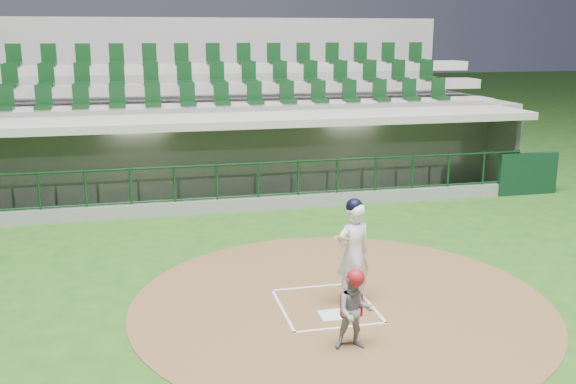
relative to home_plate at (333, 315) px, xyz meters
name	(u,v)px	position (x,y,z in m)	size (l,w,h in m)	color
ground	(321,300)	(0.00, 0.70, -0.02)	(120.00, 120.00, 0.00)	#214D16
dirt_circle	(341,302)	(0.30, 0.50, -0.02)	(7.20, 7.20, 0.01)	brown
home_plate	(333,315)	(0.00, 0.00, 0.00)	(0.43, 0.43, 0.02)	white
batter_box_chalk	(326,306)	(0.00, 0.40, 0.00)	(1.55, 1.80, 0.01)	silver
dugout_structure	(249,161)	(0.08, 8.51, 0.93)	(16.40, 3.70, 3.00)	gray
seating_deck	(231,129)	(0.00, 11.61, 1.40)	(17.00, 6.72, 5.15)	gray
batter	(353,251)	(0.48, 0.45, 0.91)	(0.90, 0.93, 1.84)	white
catcher	(355,309)	(-0.02, -1.11, 0.59)	(0.62, 0.52, 1.22)	gray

